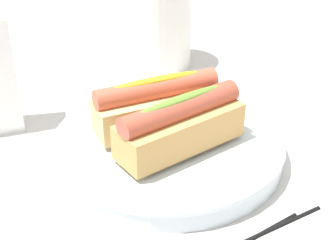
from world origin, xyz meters
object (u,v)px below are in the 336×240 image
Objects in this scene: serving_bowl at (168,145)px; hotdog_front at (180,125)px; hotdog_back at (156,104)px; water_glass at (331,100)px; paper_towel_roll at (157,26)px.

hotdog_front is at bearing -75.18° from serving_bowl.
serving_bowl is 0.05m from hotdog_back.
hotdog_back reaches higher than water_glass.
paper_towel_roll is (0.06, 0.24, 0.01)m from hotdog_back.
hotdog_back reaches higher than serving_bowl.
hotdog_front is at bearing -75.18° from hotdog_back.
water_glass is 0.67× the size of paper_towel_roll.
water_glass is at bearing 3.47° from serving_bowl.
serving_bowl is 0.28m from paper_towel_roll.
serving_bowl is at bearing -176.53° from water_glass.
paper_towel_roll reaches higher than hotdog_front.
serving_bowl is 1.73× the size of hotdog_front.
hotdog_back is at bearing 104.82° from serving_bowl.
serving_bowl is 2.04× the size of paper_towel_roll.
water_glass is at bearing -57.43° from paper_towel_roll.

